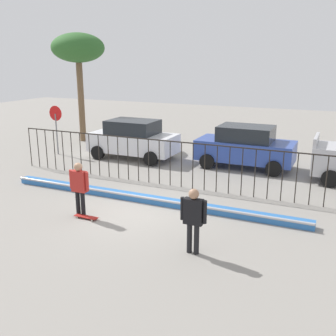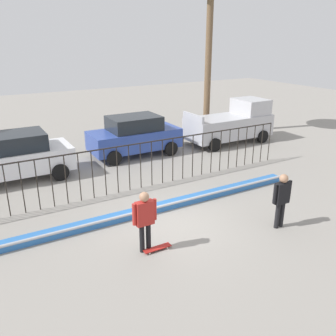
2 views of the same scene
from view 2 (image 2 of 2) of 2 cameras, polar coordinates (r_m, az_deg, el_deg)
The scene contains 9 objects.
ground_plane at distance 11.30m, azimuth 0.32°, elevation -8.82°, with size 60.00×60.00×0.00m, color gray.
bowl_coping_ledge at distance 12.01m, azimuth -2.05°, elevation -6.33°, with size 11.00×0.40×0.27m.
perimeter_fence at distance 13.32m, azimuth -6.17°, elevation 0.86°, with size 14.04×0.04×1.78m.
skateboarder at distance 9.54m, azimuth -3.69°, elevation -7.62°, with size 0.70×0.26×1.72m.
skateboard at distance 10.04m, azimuth -1.72°, elevation -12.50°, with size 0.80×0.20×0.07m.
camera_operator at distance 11.19m, azimuth 17.49°, elevation -4.23°, with size 0.69×0.26×1.72m.
parked_car_white at distance 15.56m, azimuth -22.90°, elevation 1.71°, with size 4.30×2.12×1.90m.
parked_car_blue at distance 17.48m, azimuth -5.31°, elevation 5.15°, with size 4.30×2.12×1.90m.
pickup_truck at distance 19.89m, azimuth 10.07°, elevation 6.96°, with size 4.70×2.12×2.24m.
Camera 2 is at (-4.96, -8.55, 5.47)m, focal length 38.69 mm.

